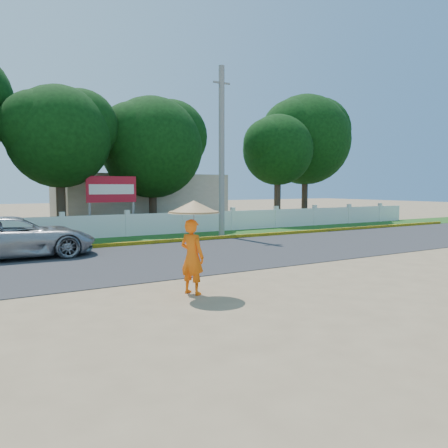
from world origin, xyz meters
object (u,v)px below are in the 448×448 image
Objects in this scene: utility_pole at (222,152)px; billboard at (112,192)px; vehicle at (17,237)px; monk_with_parasol at (193,233)px.

billboard is at bearing 143.45° from utility_pole.
utility_pole is at bearing -36.55° from billboard.
vehicle is 7.33m from billboard.
utility_pole is at bearing 56.49° from monk_with_parasol.
utility_pole is 1.59× the size of vehicle.
vehicle is (-9.26, -2.04, -3.36)m from utility_pole.
vehicle is 2.43× the size of monk_with_parasol.
vehicle is at bearing -167.56° from utility_pole.
billboard is at bearing 81.55° from monk_with_parasol.
monk_with_parasol is at bearing -123.51° from utility_pole.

